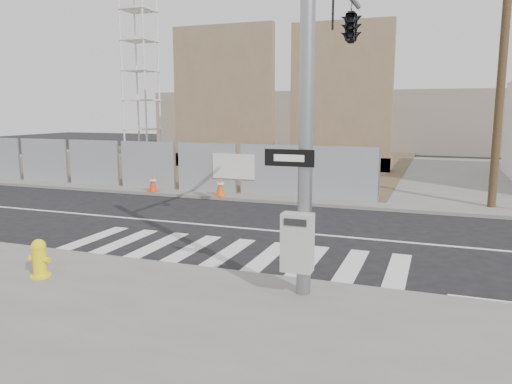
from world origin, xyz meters
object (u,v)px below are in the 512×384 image
(traffic_cone_b, at_px, (128,179))
(crane_tower, at_px, (139,27))
(signal_pole, at_px, (339,49))
(traffic_cone_c, at_px, (153,183))
(traffic_cone_d, at_px, (220,187))
(fire_hydrant, at_px, (39,258))

(traffic_cone_b, bearing_deg, crane_tower, 120.05)
(signal_pole, distance_m, traffic_cone_b, 13.61)
(traffic_cone_b, xyz_separation_m, traffic_cone_c, (1.88, -0.98, 0.06))
(signal_pole, xyz_separation_m, crane_tower, (-17.49, 19.05, 4.24))
(traffic_cone_c, bearing_deg, traffic_cone_b, 152.54)
(traffic_cone_b, bearing_deg, signal_pole, -34.18)
(signal_pole, relative_size, traffic_cone_c, 9.35)
(traffic_cone_b, distance_m, traffic_cone_d, 5.01)
(signal_pole, relative_size, traffic_cone_b, 11.36)
(crane_tower, relative_size, fire_hydrant, 23.25)
(signal_pole, bearing_deg, traffic_cone_c, 144.50)
(traffic_cone_c, distance_m, traffic_cone_d, 3.03)
(fire_hydrant, bearing_deg, traffic_cone_c, 97.39)
(traffic_cone_d, bearing_deg, fire_hydrant, -86.87)
(fire_hydrant, height_order, traffic_cone_d, fire_hydrant)
(crane_tower, xyz_separation_m, traffic_cone_b, (6.83, -11.80, -8.60))
(signal_pole, xyz_separation_m, traffic_cone_d, (-5.75, 6.27, -4.29))
(traffic_cone_b, xyz_separation_m, traffic_cone_d, (4.92, -0.98, 0.07))
(signal_pole, bearing_deg, traffic_cone_b, 145.82)
(signal_pole, height_order, traffic_cone_b, signal_pole)
(traffic_cone_c, bearing_deg, traffic_cone_d, 0.00)
(signal_pole, distance_m, traffic_cone_c, 11.61)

